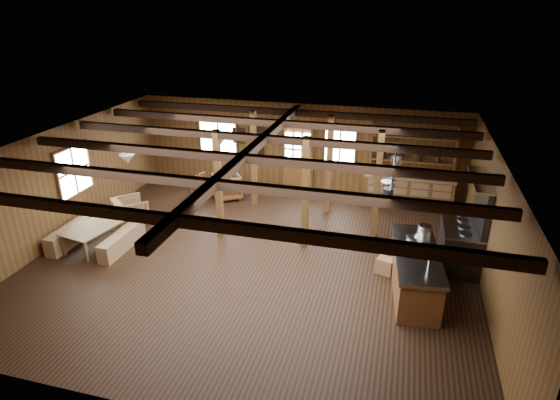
# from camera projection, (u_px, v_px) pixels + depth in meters

# --- Properties ---
(room) EXTENTS (10.04, 9.04, 2.84)m
(room) POSITION_uv_depth(u_px,v_px,m) (252.00, 206.00, 10.38)
(room) COLOR black
(room) RESTS_ON ground
(ceiling_joists) EXTENTS (9.80, 8.82, 0.18)m
(ceiling_joists) POSITION_uv_depth(u_px,v_px,m) (253.00, 149.00, 10.04)
(ceiling_joists) COLOR black
(ceiling_joists) RESTS_ON ceiling
(timber_posts) EXTENTS (3.95, 2.35, 2.80)m
(timber_posts) POSITION_uv_depth(u_px,v_px,m) (296.00, 177.00, 12.10)
(timber_posts) COLOR #492E15
(timber_posts) RESTS_ON floor
(back_door) EXTENTS (1.02, 0.08, 2.15)m
(back_door) POSITION_uv_depth(u_px,v_px,m) (297.00, 165.00, 14.54)
(back_door) COLOR brown
(back_door) RESTS_ON floor
(window_back_left) EXTENTS (1.32, 0.06, 1.32)m
(window_back_left) POSITION_uv_depth(u_px,v_px,m) (218.00, 137.00, 14.89)
(window_back_left) COLOR white
(window_back_left) RESTS_ON wall_back
(window_back_right) EXTENTS (1.02, 0.06, 1.32)m
(window_back_right) POSITION_uv_depth(u_px,v_px,m) (340.00, 146.00, 13.95)
(window_back_right) COLOR white
(window_back_right) RESTS_ON wall_back
(window_left) EXTENTS (0.14, 1.24, 1.32)m
(window_left) POSITION_uv_depth(u_px,v_px,m) (74.00, 171.00, 11.94)
(window_left) COLOR white
(window_left) RESTS_ON wall_back
(notice_boards) EXTENTS (1.08, 0.03, 0.90)m
(notice_boards) POSITION_uv_depth(u_px,v_px,m) (251.00, 138.00, 14.60)
(notice_boards) COLOR white
(notice_boards) RESTS_ON wall_back
(back_counter) EXTENTS (2.55, 0.60, 2.45)m
(back_counter) POSITION_uv_depth(u_px,v_px,m) (409.00, 187.00, 13.61)
(back_counter) COLOR brown
(back_counter) RESTS_ON floor
(pendant_lamps) EXTENTS (1.86, 2.36, 0.66)m
(pendant_lamps) POSITION_uv_depth(u_px,v_px,m) (177.00, 149.00, 11.48)
(pendant_lamps) COLOR #323235
(pendant_lamps) RESTS_ON ceiling
(pot_rack) EXTENTS (0.43, 3.00, 0.45)m
(pot_rack) POSITION_uv_depth(u_px,v_px,m) (393.00, 176.00, 9.59)
(pot_rack) COLOR #323235
(pot_rack) RESTS_ON ceiling
(kitchen_island) EXTENTS (1.13, 2.58, 1.20)m
(kitchen_island) POSITION_uv_depth(u_px,v_px,m) (414.00, 271.00, 9.62)
(kitchen_island) COLOR brown
(kitchen_island) RESTS_ON floor
(step_stool) EXTENTS (0.48, 0.41, 0.36)m
(step_stool) POSITION_uv_depth(u_px,v_px,m) (385.00, 266.00, 10.38)
(step_stool) COLOR olive
(step_stool) RESTS_ON floor
(commercial_range) EXTENTS (0.88, 1.71, 2.11)m
(commercial_range) POSITION_uv_depth(u_px,v_px,m) (463.00, 238.00, 10.58)
(commercial_range) COLOR #323235
(commercial_range) RESTS_ON floor
(dining_table) EXTENTS (1.18, 1.75, 0.57)m
(dining_table) POSITION_uv_depth(u_px,v_px,m) (99.00, 235.00, 11.51)
(dining_table) COLOR olive
(dining_table) RESTS_ON floor
(bench_wall) EXTENTS (0.33, 1.74, 0.48)m
(bench_wall) POSITION_uv_depth(u_px,v_px,m) (73.00, 233.00, 11.71)
(bench_wall) COLOR olive
(bench_wall) RESTS_ON floor
(bench_aisle) EXTENTS (0.31, 1.64, 0.45)m
(bench_aisle) POSITION_uv_depth(u_px,v_px,m) (122.00, 241.00, 11.38)
(bench_aisle) COLOR olive
(bench_aisle) RESTS_ON floor
(armchair_a) EXTENTS (1.13, 1.14, 0.76)m
(armchair_a) POSITION_uv_depth(u_px,v_px,m) (227.00, 187.00, 14.25)
(armchair_a) COLOR brown
(armchair_a) RESTS_ON floor
(armchair_b) EXTENTS (0.85, 0.87, 0.63)m
(armchair_b) POSITION_uv_depth(u_px,v_px,m) (206.00, 185.00, 14.54)
(armchair_b) COLOR brown
(armchair_b) RESTS_ON floor
(armchair_c) EXTENTS (1.15, 1.15, 0.75)m
(armchair_c) POSITION_uv_depth(u_px,v_px,m) (131.00, 211.00, 12.60)
(armchair_c) COLOR olive
(armchair_c) RESTS_ON floor
(counter_pot) EXTENTS (0.28, 0.28, 0.17)m
(counter_pot) POSITION_uv_depth(u_px,v_px,m) (425.00, 229.00, 10.19)
(counter_pot) COLOR silver
(counter_pot) RESTS_ON kitchen_island
(bowl) EXTENTS (0.32, 0.32, 0.07)m
(bowl) POSITION_uv_depth(u_px,v_px,m) (413.00, 238.00, 9.93)
(bowl) COLOR silver
(bowl) RESTS_ON kitchen_island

